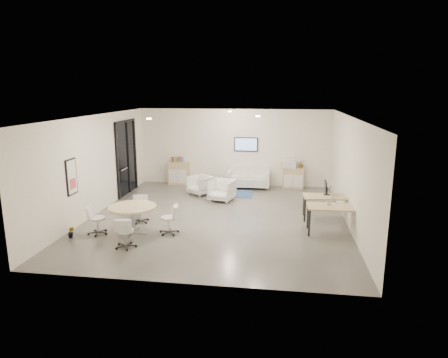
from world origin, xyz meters
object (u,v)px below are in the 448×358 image
object	(u,v)px
sideboard_left	(179,173)
armchair_right	(222,189)
armchair_left	(200,184)
round_table	(132,209)
desk_rear	(327,198)
loveseat	(249,179)
desk_front	(335,209)
sideboard_right	(293,178)

from	to	relation	value
sideboard_left	armchair_right	distance (m)	3.19
sideboard_left	armchair_left	world-z (taller)	sideboard_left
sideboard_left	round_table	distance (m)	6.06
sideboard_left	armchair_right	size ratio (longest dim) A/B	1.14
armchair_right	desk_rear	xyz separation A→B (m)	(3.57, -1.66, 0.26)
loveseat	desk_front	xyz separation A→B (m)	(2.84, -5.02, 0.36)
sideboard_left	sideboard_right	bearing A→B (deg)	0.21
desk_front	armchair_right	bearing A→B (deg)	140.93
sideboard_right	armchair_right	distance (m)	3.50
sideboard_left	round_table	size ratio (longest dim) A/B	0.73
desk_rear	desk_front	distance (m)	1.25
desk_rear	desk_front	world-z (taller)	desk_front
sideboard_left	armchair_right	xyz separation A→B (m)	(2.21, -2.30, -0.06)
armchair_right	round_table	distance (m)	4.24
sideboard_right	round_table	xyz separation A→B (m)	(-4.59, -6.07, 0.31)
sideboard_left	armchair_left	distance (m)	1.99
round_table	armchair_right	bearing A→B (deg)	62.36
armchair_right	round_table	world-z (taller)	armchair_right
loveseat	armchair_right	xyz separation A→B (m)	(-0.81, -2.12, 0.07)
sideboard_right	round_table	bearing A→B (deg)	-127.08
sideboard_left	sideboard_right	world-z (taller)	sideboard_left
desk_rear	armchair_right	bearing A→B (deg)	150.39
sideboard_right	desk_rear	size ratio (longest dim) A/B	0.56
armchair_left	armchair_right	bearing A→B (deg)	-0.82
loveseat	armchair_right	bearing A→B (deg)	-111.92
sideboard_left	armchair_left	xyz separation A→B (m)	(1.25, -1.54, -0.08)
armchair_right	sideboard_left	bearing A→B (deg)	148.19
sideboard_right	loveseat	distance (m)	1.82
sideboard_left	desk_front	bearing A→B (deg)	-41.63
armchair_right	desk_front	xyz separation A→B (m)	(3.65, -2.90, 0.29)
loveseat	armchair_left	xyz separation A→B (m)	(-1.77, -1.35, 0.05)
sideboard_right	loveseat	xyz separation A→B (m)	(-1.81, -0.20, -0.07)
desk_front	desk_rear	bearing A→B (deg)	93.30
loveseat	desk_rear	xyz separation A→B (m)	(2.75, -3.78, 0.33)
loveseat	armchair_right	world-z (taller)	armchair_right
loveseat	desk_rear	bearing A→B (deg)	-54.86
sideboard_left	desk_front	distance (m)	7.84
sideboard_left	desk_front	world-z (taller)	sideboard_left
loveseat	desk_rear	size ratio (longest dim) A/B	1.14
sideboard_left	sideboard_right	size ratio (longest dim) A/B	1.15
sideboard_right	desk_rear	bearing A→B (deg)	-76.71
sideboard_left	desk_rear	xyz separation A→B (m)	(5.78, -3.97, 0.20)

